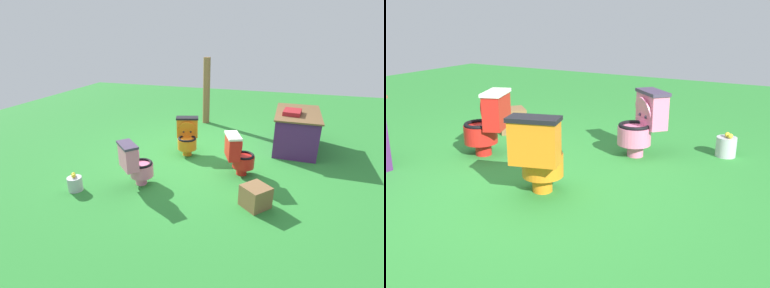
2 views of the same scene
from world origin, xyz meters
The scene contains 8 objects.
ground centered at (0.00, 0.00, 0.00)m, with size 14.00×14.00×0.00m, color #2D8433.
toilet_red centered at (0.54, 0.74, 0.37)m, with size 0.55×0.60×0.73m.
toilet_pink centered at (1.36, -0.75, 0.37)m, with size 0.63×0.63×0.73m.
toilet_orange centered at (-0.07, -0.36, 0.37)m, with size 0.58×0.52×0.73m.
vendor_table centered at (-1.00, 1.70, 0.39)m, with size 1.49×0.91×0.85m.
wooden_post centered at (-2.21, -0.52, 0.85)m, with size 0.18×0.18×1.69m, color brown.
small_crate centered at (1.44, 1.11, 0.16)m, with size 0.33×0.34×0.32m, color brown.
lemon_bucket centered at (1.79, -1.58, 0.12)m, with size 0.22×0.22×0.28m.
Camera 1 is at (4.95, 1.25, 2.30)m, focal length 26.68 mm.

